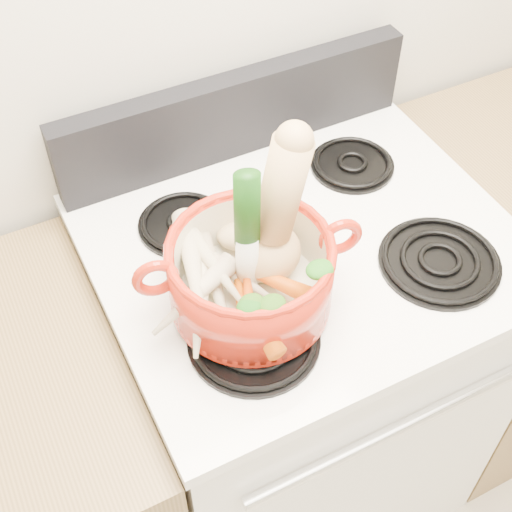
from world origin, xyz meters
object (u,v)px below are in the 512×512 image
dutch_oven (251,275)px  leek (247,232)px  stove_body (295,379)px  squash (270,215)px

dutch_oven → leek: size_ratio=1.02×
stove_body → dutch_oven: bearing=-150.1°
dutch_oven → leek: 0.09m
dutch_oven → squash: squash is taller
stove_body → leek: size_ratio=3.42×
stove_body → squash: squash is taller
squash → leek: size_ratio=1.03×
stove_body → squash: (-0.12, -0.07, 0.67)m
stove_body → leek: 0.69m
squash → leek: (-0.05, -0.01, -0.00)m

